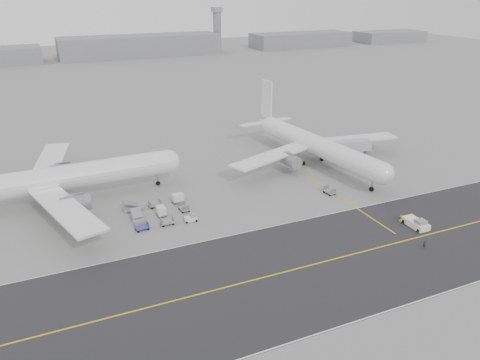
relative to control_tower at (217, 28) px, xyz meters
name	(u,v)px	position (x,y,z in m)	size (l,w,h in m)	color
ground	(230,230)	(-100.00, -265.00, -16.25)	(700.00, 700.00, 0.00)	gray
taxiway	(295,269)	(-94.98, -282.98, -16.24)	(220.00, 59.00, 0.03)	#2A2A2C
horizon_buildings	(127,57)	(-70.00, -5.00, -16.25)	(520.00, 28.00, 28.00)	gray
control_tower	(217,28)	(0.00, 0.00, 0.00)	(7.00, 7.00, 31.25)	gray
airliner_a	(55,179)	(-131.39, -237.15, -10.33)	(59.63, 58.90, 20.56)	white
airliner_b	(314,145)	(-63.65, -238.67, -10.65)	(55.40, 56.31, 19.46)	white
pushback_tug	(416,223)	(-64.16, -279.46, -15.37)	(2.83, 7.50, 2.14)	white
jet_bridge	(343,148)	(-56.19, -241.87, -11.60)	(17.92, 5.92, 6.68)	gray
gse_cluster	(161,215)	(-111.31, -252.91, -16.25)	(18.46, 17.81, 2.15)	gray
stray_dolly	(329,194)	(-71.22, -258.10, -16.25)	(1.78, 2.90, 1.78)	silver
ground_crew_a	(424,245)	(-68.85, -286.64, -15.46)	(0.58, 0.38, 1.58)	black
ground_crew_b	(400,220)	(-66.19, -276.82, -15.42)	(0.81, 0.63, 1.68)	gold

